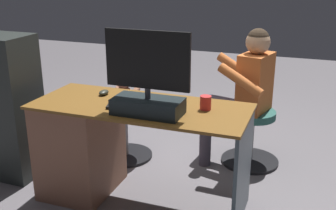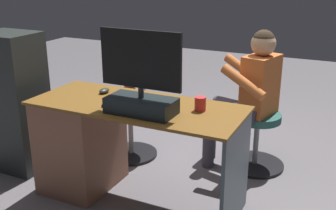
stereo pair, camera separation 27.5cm
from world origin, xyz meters
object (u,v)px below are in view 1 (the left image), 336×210
Objects in this scene: office_chair_teddy at (125,128)px; visitor_chair at (251,134)px; tv_remote at (112,105)px; person at (244,86)px; desk at (91,144)px; computer_mouse at (104,92)px; teddy_bear at (125,90)px; monitor at (148,90)px; keyboard at (145,98)px; cup at (206,103)px.

visitor_chair is (-1.05, -0.27, -0.01)m from office_chair_teddy.
tv_remote is at bearing 50.15° from visitor_chair.
desk is at bearing 42.26° from person.
visitor_chair is at bearing -141.80° from computer_mouse.
monitor is at bearing 125.34° from teddy_bear.
office_chair_teddy is (0.08, -0.49, -0.47)m from computer_mouse.
keyboard is 0.26m from tv_remote.
keyboard is 1.30× the size of teddy_bear.
monitor is 1.12× the size of visitor_chair.
cup reaches higher than computer_mouse.
visitor_chair is (-0.97, -0.76, -0.49)m from computer_mouse.
office_chair_teddy and visitor_chair have the same top height.
office_chair_teddy is 0.96× the size of visitor_chair.
person is at bearing -141.74° from tv_remote.
computer_mouse is at bearing 38.20° from visitor_chair.
teddy_bear is at bearing -54.66° from monitor.
computer_mouse is 1.33m from visitor_chair.
desk is at bearing 4.53° from cup.
cup is (-0.77, 0.05, 0.03)m from computer_mouse.
cup is at bearing 179.33° from tv_remote.
desk is 3.50× the size of keyboard.
keyboard is 0.36× the size of person.
teddy_bear is (0.08, -0.50, -0.13)m from computer_mouse.
computer_mouse is at bearing -64.46° from tv_remote.
keyboard is at bearing -179.35° from computer_mouse.
cup is 0.19× the size of visitor_chair.
computer_mouse reaches higher than visitor_chair.
tv_remote is (-0.23, 0.08, 0.35)m from desk.
person is (-0.96, -0.25, 0.41)m from office_chair_teddy.
computer_mouse is 0.20× the size of visitor_chair.
office_chair_teddy is 0.35m from teddy_bear.
cup is 0.98m from visitor_chair.
cup is 0.08× the size of person.
person is (-0.43, -1.00, -0.20)m from monitor.
teddy_bear is 0.28× the size of person.
visitor_chair is (-0.80, -0.96, -0.48)m from tv_remote.
office_chair_teddy is at bearing -54.28° from monitor.
person is at bearing -127.23° from keyboard.
keyboard is 0.86× the size of visitor_chair.
cup is 0.28× the size of teddy_bear.
computer_mouse reaches higher than office_chair_teddy.
keyboard is at bearing 129.12° from teddy_bear.
monitor reaches higher than keyboard.
monitor is 1.16× the size of office_chair_teddy.
keyboard is 0.32m from computer_mouse.
computer_mouse is at bearing -29.37° from monitor.
cup reaches higher than office_chair_teddy.
computer_mouse is at bearing 99.30° from teddy_bear.
keyboard is (-0.38, -0.12, 0.36)m from desk.
tv_remote is 0.87m from office_chair_teddy.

